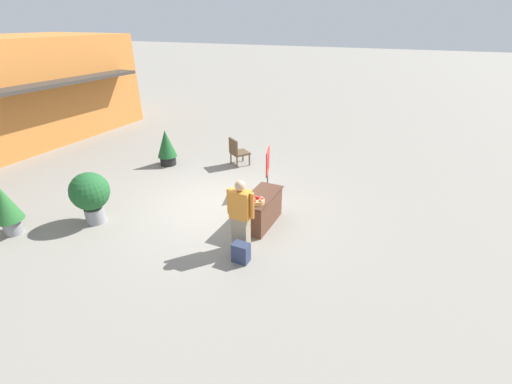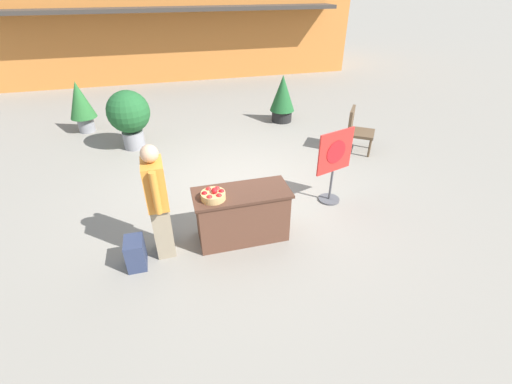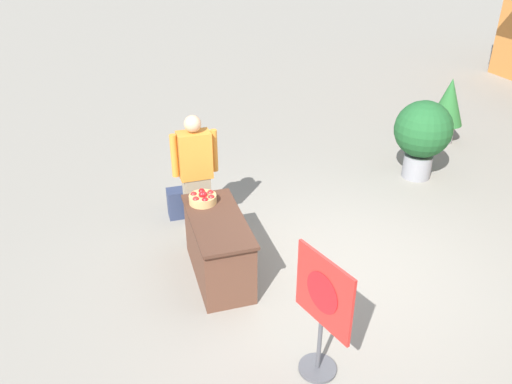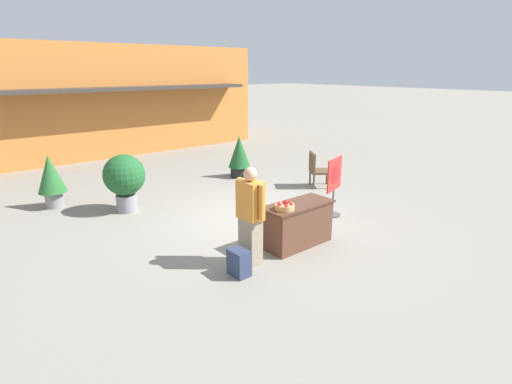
{
  "view_description": "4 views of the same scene",
  "coord_description": "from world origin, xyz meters",
  "px_view_note": "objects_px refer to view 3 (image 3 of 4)",
  "views": [
    {
      "loc": [
        -6.86,
        -4.3,
        4.46
      ],
      "look_at": [
        -0.18,
        -1.18,
        0.74
      ],
      "focal_mm": 24.0,
      "sensor_mm": 36.0,
      "label": 1
    },
    {
      "loc": [
        -1.2,
        -5.31,
        3.29
      ],
      "look_at": [
        -0.16,
        -1.48,
        0.8
      ],
      "focal_mm": 24.0,
      "sensor_mm": 36.0,
      "label": 2
    },
    {
      "loc": [
        4.37,
        -2.36,
        3.71
      ],
      "look_at": [
        -0.52,
        -0.89,
        0.96
      ],
      "focal_mm": 35.0,
      "sensor_mm": 36.0,
      "label": 3
    },
    {
      "loc": [
        -5.22,
        -6.05,
        3.07
      ],
      "look_at": [
        -0.79,
        -0.76,
        0.94
      ],
      "focal_mm": 28.0,
      "sensor_mm": 36.0,
      "label": 4
    }
  ],
  "objects_px": {
    "apple_basket": "(203,198)",
    "potted_plant_far_left": "(423,133)",
    "person_visitor": "(196,174)",
    "potted_plant_far_right": "(448,106)",
    "poster_board": "(322,310)",
    "backpack": "(180,203)",
    "display_table": "(218,247)"
  },
  "relations": [
    {
      "from": "apple_basket",
      "to": "potted_plant_far_left",
      "type": "bearing_deg",
      "value": 108.03
    },
    {
      "from": "person_visitor",
      "to": "potted_plant_far_right",
      "type": "height_order",
      "value": "person_visitor"
    },
    {
      "from": "poster_board",
      "to": "apple_basket",
      "type": "bearing_deg",
      "value": -90.01
    },
    {
      "from": "backpack",
      "to": "potted_plant_far_right",
      "type": "distance_m",
      "value": 5.46
    },
    {
      "from": "apple_basket",
      "to": "backpack",
      "type": "distance_m",
      "value": 1.28
    },
    {
      "from": "poster_board",
      "to": "potted_plant_far_left",
      "type": "relative_size",
      "value": 0.99
    },
    {
      "from": "backpack",
      "to": "poster_board",
      "type": "relative_size",
      "value": 0.33
    },
    {
      "from": "poster_board",
      "to": "potted_plant_far_right",
      "type": "height_order",
      "value": "poster_board"
    },
    {
      "from": "poster_board",
      "to": "potted_plant_far_left",
      "type": "height_order",
      "value": "potted_plant_far_left"
    },
    {
      "from": "potted_plant_far_right",
      "to": "potted_plant_far_left",
      "type": "bearing_deg",
      "value": -48.25
    },
    {
      "from": "apple_basket",
      "to": "person_visitor",
      "type": "bearing_deg",
      "value": 176.15
    },
    {
      "from": "display_table",
      "to": "potted_plant_far_right",
      "type": "relative_size",
      "value": 1.09
    },
    {
      "from": "poster_board",
      "to": "potted_plant_far_right",
      "type": "relative_size",
      "value": 1.03
    },
    {
      "from": "backpack",
      "to": "potted_plant_far_right",
      "type": "height_order",
      "value": "potted_plant_far_right"
    },
    {
      "from": "poster_board",
      "to": "person_visitor",
      "type": "bearing_deg",
      "value": -95.15
    },
    {
      "from": "person_visitor",
      "to": "poster_board",
      "type": "distance_m",
      "value": 2.86
    },
    {
      "from": "display_table",
      "to": "potted_plant_far_left",
      "type": "relative_size",
      "value": 1.05
    },
    {
      "from": "backpack",
      "to": "poster_board",
      "type": "bearing_deg",
      "value": 13.82
    },
    {
      "from": "display_table",
      "to": "potted_plant_far_right",
      "type": "distance_m",
      "value": 5.8
    },
    {
      "from": "poster_board",
      "to": "potted_plant_far_left",
      "type": "distance_m",
      "value": 4.58
    },
    {
      "from": "apple_basket",
      "to": "person_visitor",
      "type": "height_order",
      "value": "person_visitor"
    },
    {
      "from": "potted_plant_far_right",
      "to": "display_table",
      "type": "bearing_deg",
      "value": -60.79
    },
    {
      "from": "poster_board",
      "to": "potted_plant_far_right",
      "type": "xyz_separation_m",
      "value": [
        -4.5,
        4.49,
        -0.01
      ]
    },
    {
      "from": "potted_plant_far_right",
      "to": "poster_board",
      "type": "bearing_deg",
      "value": -44.94
    },
    {
      "from": "display_table",
      "to": "apple_basket",
      "type": "relative_size",
      "value": 4.13
    },
    {
      "from": "apple_basket",
      "to": "potted_plant_far_left",
      "type": "relative_size",
      "value": 0.25
    },
    {
      "from": "potted_plant_far_right",
      "to": "backpack",
      "type": "bearing_deg",
      "value": -75.91
    },
    {
      "from": "person_visitor",
      "to": "backpack",
      "type": "height_order",
      "value": "person_visitor"
    },
    {
      "from": "display_table",
      "to": "backpack",
      "type": "relative_size",
      "value": 3.22
    },
    {
      "from": "person_visitor",
      "to": "display_table",
      "type": "bearing_deg",
      "value": 0.0
    },
    {
      "from": "person_visitor",
      "to": "poster_board",
      "type": "relative_size",
      "value": 1.27
    },
    {
      "from": "potted_plant_far_right",
      "to": "potted_plant_far_left",
      "type": "xyz_separation_m",
      "value": [
        1.18,
        -1.33,
        0.06
      ]
    }
  ]
}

